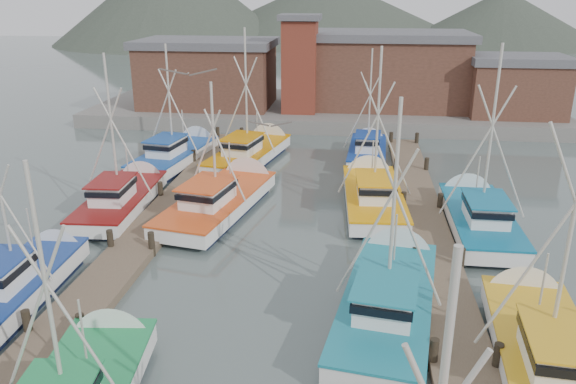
# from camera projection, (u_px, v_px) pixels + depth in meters

# --- Properties ---
(ground) EXTENTS (260.00, 260.00, 0.00)m
(ground) POSITION_uv_depth(u_px,v_px,m) (261.00, 324.00, 20.90)
(ground) COLOR #495855
(ground) RESTS_ON ground
(dock_left) EXTENTS (2.30, 46.00, 1.50)m
(dock_left) POSITION_uv_depth(u_px,v_px,m) (124.00, 260.00, 25.41)
(dock_left) COLOR brown
(dock_left) RESTS_ON ground
(dock_right) EXTENTS (2.30, 46.00, 1.50)m
(dock_right) POSITION_uv_depth(u_px,v_px,m) (440.00, 278.00, 23.80)
(dock_right) COLOR brown
(dock_right) RESTS_ON ground
(quay) EXTENTS (44.00, 16.00, 1.20)m
(quay) POSITION_uv_depth(u_px,v_px,m) (324.00, 110.00, 55.24)
(quay) COLOR slate
(quay) RESTS_ON ground
(shed_left) EXTENTS (12.72, 8.48, 6.20)m
(shed_left) POSITION_uv_depth(u_px,v_px,m) (208.00, 72.00, 53.37)
(shed_left) COLOR brown
(shed_left) RESTS_ON quay
(shed_center) EXTENTS (14.84, 9.54, 6.90)m
(shed_center) POSITION_uv_depth(u_px,v_px,m) (388.00, 69.00, 53.16)
(shed_center) COLOR brown
(shed_center) RESTS_ON quay
(shed_right) EXTENTS (8.48, 6.36, 5.20)m
(shed_right) POSITION_uv_depth(u_px,v_px,m) (515.00, 85.00, 49.38)
(shed_right) COLOR brown
(shed_right) RESTS_ON quay
(lookout_tower) EXTENTS (3.60, 3.60, 8.50)m
(lookout_tower) POSITION_uv_depth(u_px,v_px,m) (300.00, 63.00, 50.06)
(lookout_tower) COLOR maroon
(lookout_tower) RESTS_ON quay
(distant_hills) EXTENTS (175.00, 140.00, 42.00)m
(distant_hills) POSITION_uv_depth(u_px,v_px,m) (294.00, 41.00, 136.81)
(distant_hills) COLOR #414A3E
(distant_hills) RESTS_ON ground
(boat_5) EXTENTS (4.59, 10.45, 9.41)m
(boat_5) POSITION_uv_depth(u_px,v_px,m) (389.00, 296.00, 21.48)
(boat_5) COLOR black
(boat_5) RESTS_ON ground
(boat_6) EXTENTS (3.19, 8.15, 7.74)m
(boat_6) POSITION_uv_depth(u_px,v_px,m) (26.00, 279.00, 22.73)
(boat_6) COLOR black
(boat_6) RESTS_ON ground
(boat_7) EXTENTS (4.51, 9.62, 11.32)m
(boat_7) POSITION_uv_depth(u_px,v_px,m) (542.00, 346.00, 18.43)
(boat_7) COLOR black
(boat_7) RESTS_ON ground
(boat_8) EXTENTS (5.13, 10.89, 8.34)m
(boat_8) POSITION_uv_depth(u_px,v_px,m) (223.00, 199.00, 31.44)
(boat_8) COLOR black
(boat_8) RESTS_ON ground
(boat_9) EXTENTS (4.02, 10.05, 9.94)m
(boat_9) POSITION_uv_depth(u_px,v_px,m) (372.00, 194.00, 32.20)
(boat_9) COLOR black
(boat_9) RESTS_ON ground
(boat_10) EXTENTS (3.90, 9.26, 9.53)m
(boat_10) POSITION_uv_depth(u_px,v_px,m) (124.00, 197.00, 31.68)
(boat_10) COLOR black
(boat_10) RESTS_ON ground
(boat_11) EXTENTS (4.18, 9.48, 10.33)m
(boat_11) POSITION_uv_depth(u_px,v_px,m) (477.00, 216.00, 29.08)
(boat_11) COLOR black
(boat_11) RESTS_ON ground
(boat_12) EXTENTS (5.02, 10.54, 10.35)m
(boat_12) POSITION_uv_depth(u_px,v_px,m) (252.00, 152.00, 40.59)
(boat_12) COLOR black
(boat_12) RESTS_ON ground
(boat_13) EXTENTS (3.45, 8.38, 8.68)m
(boat_13) POSITION_uv_depth(u_px,v_px,m) (368.00, 151.00, 40.92)
(boat_13) COLOR black
(boat_13) RESTS_ON ground
(boat_14) EXTENTS (4.28, 9.91, 9.26)m
(boat_14) POSITION_uv_depth(u_px,v_px,m) (178.00, 154.00, 40.16)
(boat_14) COLOR black
(boat_14) RESTS_ON ground
(gull_near) EXTENTS (1.55, 0.65, 0.24)m
(gull_near) POSITION_uv_depth(u_px,v_px,m) (188.00, 73.00, 14.80)
(gull_near) COLOR gray
(gull_near) RESTS_ON ground
(gull_far) EXTENTS (1.55, 0.63, 0.24)m
(gull_far) POSITION_uv_depth(u_px,v_px,m) (270.00, 125.00, 19.41)
(gull_far) COLOR gray
(gull_far) RESTS_ON ground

